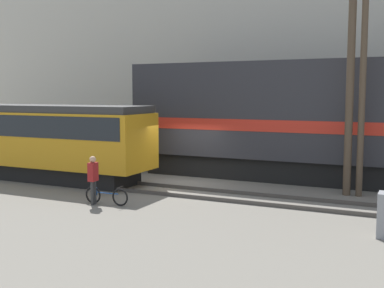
{
  "coord_description": "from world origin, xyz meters",
  "views": [
    {
      "loc": [
        9.05,
        -17.8,
        3.81
      ],
      "look_at": [
        0.83,
        -0.58,
        1.8
      ],
      "focal_mm": 45.0,
      "sensor_mm": 36.0,
      "label": 1
    }
  ],
  "objects_px": {
    "freight_locomotive": "(320,119)",
    "bicycle": "(106,196)",
    "person": "(93,175)",
    "streetcar": "(30,136)",
    "utility_pole_left": "(350,85)",
    "utility_pole_center": "(362,92)"
  },
  "relations": [
    {
      "from": "bicycle",
      "to": "person",
      "type": "height_order",
      "value": "person"
    },
    {
      "from": "streetcar",
      "to": "bicycle",
      "type": "relative_size",
      "value": 7.11
    },
    {
      "from": "streetcar",
      "to": "utility_pole_left",
      "type": "distance_m",
      "value": 13.79
    },
    {
      "from": "streetcar",
      "to": "person",
      "type": "distance_m",
      "value": 6.58
    },
    {
      "from": "streetcar",
      "to": "utility_pole_left",
      "type": "bearing_deg",
      "value": 9.94
    },
    {
      "from": "freight_locomotive",
      "to": "bicycle",
      "type": "height_order",
      "value": "freight_locomotive"
    },
    {
      "from": "freight_locomotive",
      "to": "person",
      "type": "relative_size",
      "value": 9.94
    },
    {
      "from": "freight_locomotive",
      "to": "utility_pole_left",
      "type": "bearing_deg",
      "value": -57.82
    },
    {
      "from": "freight_locomotive",
      "to": "bicycle",
      "type": "bearing_deg",
      "value": -127.27
    },
    {
      "from": "bicycle",
      "to": "utility_pole_center",
      "type": "bearing_deg",
      "value": 34.18
    },
    {
      "from": "streetcar",
      "to": "freight_locomotive",
      "type": "bearing_deg",
      "value": 21.49
    },
    {
      "from": "utility_pole_left",
      "to": "utility_pole_center",
      "type": "height_order",
      "value": "utility_pole_left"
    },
    {
      "from": "freight_locomotive",
      "to": "utility_pole_center",
      "type": "distance_m",
      "value": 3.24
    },
    {
      "from": "person",
      "to": "utility_pole_left",
      "type": "distance_m",
      "value": 9.83
    },
    {
      "from": "streetcar",
      "to": "person",
      "type": "bearing_deg",
      "value": -27.72
    },
    {
      "from": "utility_pole_left",
      "to": "streetcar",
      "type": "bearing_deg",
      "value": -170.06
    },
    {
      "from": "person",
      "to": "streetcar",
      "type": "bearing_deg",
      "value": 152.28
    },
    {
      "from": "streetcar",
      "to": "utility_pole_center",
      "type": "xyz_separation_m",
      "value": [
        13.84,
        2.35,
        1.98
      ]
    },
    {
      "from": "bicycle",
      "to": "utility_pole_left",
      "type": "xyz_separation_m",
      "value": [
        7.22,
        5.2,
        3.79
      ]
    },
    {
      "from": "freight_locomotive",
      "to": "streetcar",
      "type": "distance_m",
      "value": 12.85
    },
    {
      "from": "person",
      "to": "utility_pole_left",
      "type": "xyz_separation_m",
      "value": [
        7.63,
        5.38,
        3.08
      ]
    },
    {
      "from": "utility_pole_left",
      "to": "utility_pole_center",
      "type": "relative_size",
      "value": 1.06
    }
  ]
}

